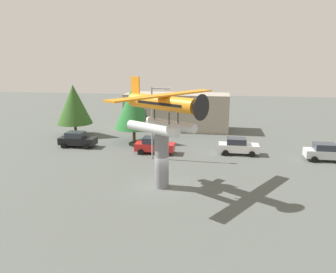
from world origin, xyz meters
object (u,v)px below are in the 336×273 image
Objects in this scene: car_far_white at (238,146)px; streetlight_primary at (154,118)px; tree_west at (74,104)px; car_near_black at (77,139)px; tree_east at (133,107)px; car_distant_silver at (326,152)px; display_pedestal at (162,159)px; car_mid_red at (154,145)px; floatplane_monument at (163,109)px; storefront_building at (177,112)px.

streetlight_primary is at bearing -160.10° from car_far_white.
car_far_white is 0.62× the size of tree_west.
tree_east reaches higher than car_near_black.
streetlight_primary is 1.04× the size of tree_east.
streetlight_primary reaches higher than car_distant_silver.
display_pedestal is at bearing -147.84° from car_distant_silver.
tree_west is (-29.53, 6.30, 3.30)m from car_distant_silver.
streetlight_primary is at bearing -57.93° from tree_east.
streetlight_primary reaches higher than car_mid_red.
tree_east reaches higher than car_far_white.
floatplane_monument is 1.35× the size of tree_east.
storefront_building is at bearing 86.80° from car_mid_red.
floatplane_monument is 13.18m from car_far_white.
tree_west is at bearing 165.47° from car_far_white.
storefront_building is (-16.72, 12.62, 1.71)m from car_distant_silver.
tree_west is 0.97× the size of tree_east.
tree_east is at bearing 129.73° from car_mid_red.
car_mid_red is 1.00× the size of car_distant_silver.
car_near_black is at bearing -130.58° from storefront_building.
car_near_black is 1.00× the size of car_mid_red.
floatplane_monument is at bearing -46.93° from tree_west.
car_mid_red is 3.93m from streetlight_primary.
streetlight_primary reaches higher than display_pedestal.
floatplane_monument is 0.64× the size of storefront_building.
car_distant_silver is at bearing -10.44° from tree_east.
tree_east is at bearing -114.86° from storefront_building.
car_distant_silver is (14.92, 9.38, -1.38)m from display_pedestal.
floatplane_monument is 7.84m from streetlight_primary.
tree_east reaches higher than car_mid_red.
car_near_black and car_distant_silver have the same top height.
car_distant_silver is at bearing 64.62° from floatplane_monument.
display_pedestal is 7.75m from streetlight_primary.
tree_west is at bearing 165.14° from floatplane_monument.
display_pedestal reaches higher than car_far_white.
streetlight_primary is at bearing -17.51° from car_near_black.
floatplane_monument is at bearing -32.07° from display_pedestal.
car_near_black is 15.54m from storefront_building.
storefront_building is at bearing 94.68° from display_pedestal.
display_pedestal is 0.63× the size of streetlight_primary.
car_near_black and car_mid_red have the same top height.
streetlight_primary is at bearing -172.67° from car_distant_silver.
display_pedestal is 0.48× the size of floatplane_monument.
display_pedestal is 1.08× the size of car_near_black.
car_near_black is 7.53m from tree_east.
streetlight_primary is (-8.45, -3.06, 3.36)m from car_far_white.
streetlight_primary is at bearing -91.16° from storefront_building.
display_pedestal is at bearing -66.03° from tree_east.
floatplane_monument is 16.68m from car_near_black.
car_mid_red is (-2.63, 9.25, -5.32)m from floatplane_monument.
floatplane_monument is 1.30× the size of streetlight_primary.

